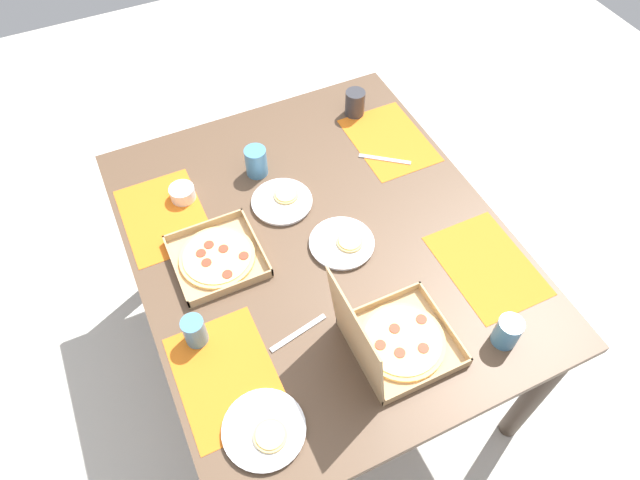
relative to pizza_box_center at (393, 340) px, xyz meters
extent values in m
plane|color=beige|center=(0.43, 0.02, -0.82)|extent=(6.00, 6.00, 0.00)
cylinder|color=#3F3328|center=(-0.20, -0.50, -0.45)|extent=(0.07, 0.07, 0.74)
cylinder|color=#3F3328|center=(1.07, -0.50, -0.45)|extent=(0.07, 0.07, 0.74)
cylinder|color=#3F3328|center=(1.07, 0.54, -0.45)|extent=(0.07, 0.07, 0.74)
cube|color=brown|center=(0.43, 0.02, -0.06)|extent=(1.39, 1.17, 0.03)
cube|color=orange|center=(0.12, -0.41, -0.05)|extent=(0.36, 0.26, 0.00)
cube|color=orange|center=(0.75, -0.41, -0.05)|extent=(0.36, 0.26, 0.00)
cube|color=orange|center=(0.12, 0.45, -0.05)|extent=(0.36, 0.26, 0.00)
cube|color=orange|center=(0.75, 0.45, -0.05)|extent=(0.36, 0.26, 0.00)
cube|color=tan|center=(0.00, -0.04, -0.05)|extent=(0.28, 0.28, 0.01)
cube|color=tan|center=(-0.14, -0.04, -0.03)|extent=(0.01, 0.28, 0.03)
cube|color=tan|center=(0.14, -0.04, -0.03)|extent=(0.01, 0.28, 0.03)
cube|color=tan|center=(0.00, -0.17, -0.03)|extent=(0.28, 0.01, 0.03)
cube|color=tan|center=(0.00, 0.10, -0.03)|extent=(0.28, 0.01, 0.03)
cylinder|color=#E0B76B|center=(0.00, -0.04, -0.04)|extent=(0.25, 0.25, 0.01)
cylinder|color=#EFD67F|center=(0.00, -0.04, -0.03)|extent=(0.22, 0.22, 0.00)
cylinder|color=red|center=(0.04, -0.03, -0.03)|extent=(0.03, 0.03, 0.00)
cylinder|color=red|center=(0.01, 0.03, -0.03)|extent=(0.03, 0.03, 0.00)
cylinder|color=red|center=(-0.03, -0.01, -0.03)|extent=(0.03, 0.03, 0.00)
cylinder|color=red|center=(-0.05, -0.07, -0.03)|extent=(0.03, 0.03, 0.00)
cylinder|color=red|center=(0.03, -0.12, -0.03)|extent=(0.03, 0.03, 0.00)
cube|color=tan|center=(0.00, 0.12, 0.13)|extent=(0.28, 0.04, 0.28)
cube|color=tan|center=(0.50, 0.34, -0.05)|extent=(0.27, 0.27, 0.01)
cube|color=tan|center=(0.37, 0.34, -0.03)|extent=(0.01, 0.27, 0.03)
cube|color=tan|center=(0.63, 0.34, -0.03)|extent=(0.01, 0.27, 0.03)
cube|color=tan|center=(0.50, 0.21, -0.03)|extent=(0.27, 0.01, 0.03)
cube|color=tan|center=(0.50, 0.48, -0.03)|extent=(0.27, 0.01, 0.03)
cylinder|color=#E0B76B|center=(0.50, 0.34, -0.04)|extent=(0.24, 0.24, 0.01)
cylinder|color=#EFD67F|center=(0.50, 0.34, -0.03)|extent=(0.22, 0.22, 0.00)
cylinder|color=red|center=(0.55, 0.35, -0.03)|extent=(0.03, 0.03, 0.00)
cylinder|color=red|center=(0.53, 0.39, -0.03)|extent=(0.03, 0.03, 0.00)
cylinder|color=red|center=(0.49, 0.38, -0.03)|extent=(0.03, 0.03, 0.00)
cylinder|color=red|center=(0.42, 0.34, -0.03)|extent=(0.03, 0.03, 0.00)
cylinder|color=red|center=(0.46, 0.27, -0.03)|extent=(0.03, 0.03, 0.00)
cylinder|color=red|center=(0.52, 0.32, -0.03)|extent=(0.03, 0.03, 0.00)
cylinder|color=white|center=(0.38, -0.04, -0.04)|extent=(0.20, 0.20, 0.01)
cylinder|color=white|center=(0.38, -0.04, -0.04)|extent=(0.21, 0.21, 0.01)
cylinder|color=#E0B76B|center=(0.37, -0.06, -0.03)|extent=(0.09, 0.09, 0.01)
cylinder|color=#EFD67F|center=(0.37, -0.06, -0.02)|extent=(0.07, 0.07, 0.00)
cylinder|color=white|center=(0.63, 0.07, -0.04)|extent=(0.20, 0.20, 0.01)
cylinder|color=white|center=(0.63, 0.07, -0.04)|extent=(0.21, 0.21, 0.01)
cylinder|color=#E0B76B|center=(0.64, 0.05, -0.03)|extent=(0.08, 0.08, 0.01)
cylinder|color=#EFD67F|center=(0.64, 0.05, -0.02)|extent=(0.07, 0.07, 0.00)
cylinder|color=white|center=(-0.07, 0.41, -0.04)|extent=(0.21, 0.21, 0.01)
cylinder|color=white|center=(-0.07, 0.41, -0.04)|extent=(0.22, 0.22, 0.01)
cylinder|color=#E0B76B|center=(-0.09, 0.40, -0.03)|extent=(0.09, 0.09, 0.01)
cylinder|color=#EFD67F|center=(-0.09, 0.40, -0.02)|extent=(0.07, 0.07, 0.00)
cylinder|color=teal|center=(0.80, 0.09, 0.01)|extent=(0.08, 0.08, 0.11)
cylinder|color=teal|center=(-0.11, -0.30, 0.00)|extent=(0.07, 0.07, 0.10)
cylinder|color=#333338|center=(0.94, -0.37, 0.00)|extent=(0.08, 0.08, 0.10)
cylinder|color=teal|center=(0.26, 0.49, 0.00)|extent=(0.06, 0.06, 0.10)
cylinder|color=white|center=(0.80, 0.37, -0.02)|extent=(0.09, 0.09, 0.05)
cube|color=#B7B7BC|center=(0.66, -0.35, -0.05)|extent=(0.13, 0.16, 0.00)
cube|color=#B7B7BC|center=(0.15, 0.22, -0.05)|extent=(0.05, 0.19, 0.00)
camera|label=1|loc=(-0.56, 0.49, 1.41)|focal=31.62mm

